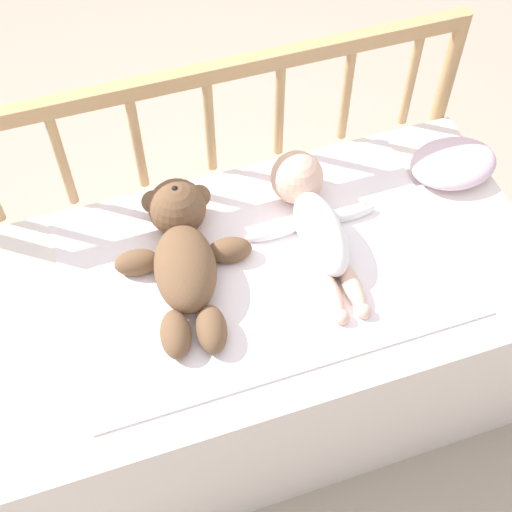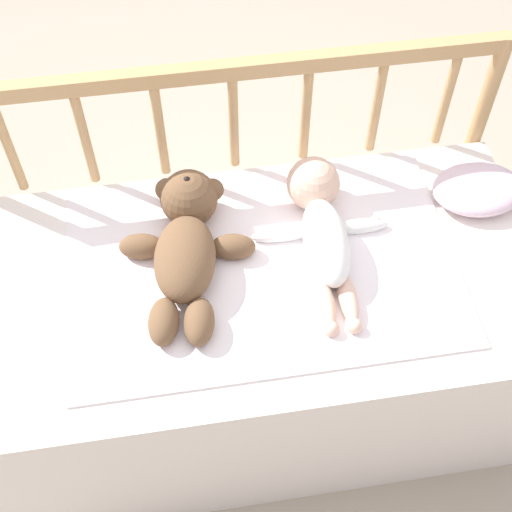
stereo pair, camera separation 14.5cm
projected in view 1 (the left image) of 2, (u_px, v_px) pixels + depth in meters
ground_plane at (257, 386)px, 1.91m from camera, size 12.00×12.00×0.00m
crib_mattress at (257, 338)px, 1.70m from camera, size 1.22×0.62×0.51m
crib_rail at (211, 149)px, 1.63m from camera, size 1.22×0.04×0.81m
blanket at (260, 265)px, 1.51m from camera, size 0.82×0.53×0.01m
teddy_bear at (183, 251)px, 1.47m from camera, size 0.29×0.41×0.13m
baby at (313, 216)px, 1.53m from camera, size 0.30×0.42×0.12m
small_pillow at (453, 163)px, 1.64m from camera, size 0.21×0.16×0.06m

